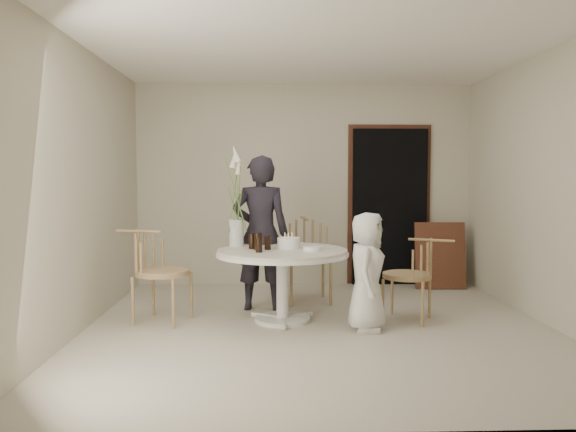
{
  "coord_description": "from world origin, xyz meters",
  "views": [
    {
      "loc": [
        -0.49,
        -5.34,
        1.46
      ],
      "look_at": [
        -0.29,
        0.3,
        1.06
      ],
      "focal_mm": 35.0,
      "sensor_mm": 36.0,
      "label": 1
    }
  ],
  "objects_px": {
    "table": "(282,261)",
    "chair_right": "(419,267)",
    "chair_far": "(306,246)",
    "girl": "(261,233)",
    "chair_left": "(150,262)",
    "boy": "(367,272)",
    "birthday_cake": "(288,243)",
    "flower_vase": "(236,211)"
  },
  "relations": [
    {
      "from": "table",
      "to": "chair_far",
      "type": "xyz_separation_m",
      "value": [
        0.31,
        1.02,
        0.02
      ]
    },
    {
      "from": "chair_far",
      "to": "table",
      "type": "bearing_deg",
      "value": -112.14
    },
    {
      "from": "table",
      "to": "girl",
      "type": "bearing_deg",
      "value": 113.32
    },
    {
      "from": "table",
      "to": "chair_far",
      "type": "distance_m",
      "value": 1.06
    },
    {
      "from": "table",
      "to": "girl",
      "type": "relative_size",
      "value": 0.79
    },
    {
      "from": "chair_right",
      "to": "flower_vase",
      "type": "relative_size",
      "value": 0.81
    },
    {
      "from": "chair_left",
      "to": "chair_far",
      "type": "bearing_deg",
      "value": -43.75
    },
    {
      "from": "chair_right",
      "to": "birthday_cake",
      "type": "distance_m",
      "value": 1.34
    },
    {
      "from": "table",
      "to": "chair_far",
      "type": "relative_size",
      "value": 1.36
    },
    {
      "from": "chair_left",
      "to": "boy",
      "type": "bearing_deg",
      "value": -85.15
    },
    {
      "from": "boy",
      "to": "flower_vase",
      "type": "distance_m",
      "value": 1.52
    },
    {
      "from": "chair_right",
      "to": "boy",
      "type": "distance_m",
      "value": 0.64
    },
    {
      "from": "chair_right",
      "to": "chair_left",
      "type": "bearing_deg",
      "value": -66.7
    },
    {
      "from": "boy",
      "to": "birthday_cake",
      "type": "bearing_deg",
      "value": 73.85
    },
    {
      "from": "table",
      "to": "girl",
      "type": "distance_m",
      "value": 0.61
    },
    {
      "from": "chair_far",
      "to": "boy",
      "type": "relative_size",
      "value": 0.87
    },
    {
      "from": "chair_right",
      "to": "girl",
      "type": "xyz_separation_m",
      "value": [
        -1.59,
        0.59,
        0.29
      ]
    },
    {
      "from": "table",
      "to": "chair_right",
      "type": "relative_size",
      "value": 1.56
    },
    {
      "from": "chair_far",
      "to": "girl",
      "type": "relative_size",
      "value": 0.58
    },
    {
      "from": "girl",
      "to": "birthday_cake",
      "type": "distance_m",
      "value": 0.52
    },
    {
      "from": "chair_right",
      "to": "flower_vase",
      "type": "height_order",
      "value": "flower_vase"
    },
    {
      "from": "chair_left",
      "to": "boy",
      "type": "relative_size",
      "value": 0.83
    },
    {
      "from": "flower_vase",
      "to": "table",
      "type": "bearing_deg",
      "value": -30.16
    },
    {
      "from": "boy",
      "to": "birthday_cake",
      "type": "xyz_separation_m",
      "value": [
        -0.73,
        0.45,
        0.22
      ]
    },
    {
      "from": "table",
      "to": "chair_left",
      "type": "relative_size",
      "value": 1.43
    },
    {
      "from": "chair_left",
      "to": "girl",
      "type": "height_order",
      "value": "girl"
    },
    {
      "from": "girl",
      "to": "flower_vase",
      "type": "bearing_deg",
      "value": 47.14
    },
    {
      "from": "table",
      "to": "chair_left",
      "type": "xyz_separation_m",
      "value": [
        -1.33,
        0.05,
        -0.01
      ]
    },
    {
      "from": "boy",
      "to": "chair_left",
      "type": "bearing_deg",
      "value": 94.6
    },
    {
      "from": "table",
      "to": "birthday_cake",
      "type": "xyz_separation_m",
      "value": [
        0.06,
        0.09,
        0.17
      ]
    },
    {
      "from": "chair_left",
      "to": "flower_vase",
      "type": "relative_size",
      "value": 0.88
    },
    {
      "from": "boy",
      "to": "flower_vase",
      "type": "relative_size",
      "value": 1.06
    },
    {
      "from": "table",
      "to": "chair_right",
      "type": "distance_m",
      "value": 1.37
    },
    {
      "from": "chair_far",
      "to": "chair_left",
      "type": "height_order",
      "value": "chair_far"
    },
    {
      "from": "chair_left",
      "to": "girl",
      "type": "relative_size",
      "value": 0.55
    },
    {
      "from": "chair_far",
      "to": "chair_right",
      "type": "distance_m",
      "value": 1.52
    },
    {
      "from": "chair_left",
      "to": "birthday_cake",
      "type": "distance_m",
      "value": 1.41
    },
    {
      "from": "chair_far",
      "to": "flower_vase",
      "type": "xyz_separation_m",
      "value": [
        -0.78,
        -0.74,
        0.47
      ]
    },
    {
      "from": "chair_left",
      "to": "flower_vase",
      "type": "bearing_deg",
      "value": -59.53
    },
    {
      "from": "chair_left",
      "to": "boy",
      "type": "distance_m",
      "value": 2.16
    },
    {
      "from": "chair_right",
      "to": "boy",
      "type": "bearing_deg",
      "value": -37.72
    },
    {
      "from": "chair_far",
      "to": "girl",
      "type": "height_order",
      "value": "girl"
    }
  ]
}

